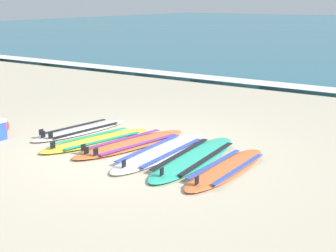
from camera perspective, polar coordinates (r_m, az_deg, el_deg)
name	(u,v)px	position (r m, az deg, el deg)	size (l,w,h in m)	color
ground_plane	(128,152)	(8.03, -4.67, -3.08)	(80.00, 80.00, 0.00)	#C1B599
wave_foam_strip	(283,87)	(13.99, 13.35, 4.50)	(80.00, 0.81, 0.11)	white
surfboard_0	(81,130)	(9.34, -10.21, -0.48)	(0.86, 2.19, 0.18)	silver
surfboard_1	(97,140)	(8.64, -8.36, -1.66)	(1.06, 2.30, 0.18)	yellow
surfboard_2	(131,144)	(8.37, -4.34, -2.07)	(1.06, 2.48, 0.18)	orange
surfboard_3	(161,152)	(7.90, -0.86, -3.07)	(0.69, 2.53, 0.18)	white
surfboard_4	(194,158)	(7.63, 3.08, -3.75)	(0.83, 2.61, 0.18)	#2DB793
surfboard_5	(226,168)	(7.20, 6.87, -4.98)	(0.56, 2.21, 0.18)	orange
beach_ball	(1,126)	(9.59, -19.01, 0.00)	(0.29, 0.29, 0.29)	red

